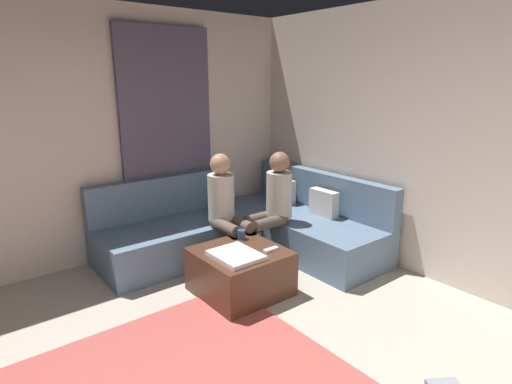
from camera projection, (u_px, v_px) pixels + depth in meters
The scene contains 10 objects.
wall_back at pixel (492, 150), 3.61m from camera, with size 6.00×0.12×2.70m, color beige.
wall_left at pixel (41, 142), 4.07m from camera, with size 0.12×6.00×2.70m, color beige.
curtain_panel at pixel (168, 141), 4.80m from camera, with size 0.06×1.10×2.50m, color #595166.
sectional_couch at pixel (249, 228), 4.83m from camera, with size 2.10×2.55×0.87m.
ottoman at pixel (240, 271), 3.91m from camera, with size 0.76×0.76×0.42m, color #4C2D1E.
folded_blanket at pixel (236, 255), 3.70m from camera, with size 0.44×0.36×0.04m, color white.
coffee_mug at pixel (242, 235), 4.11m from camera, with size 0.08×0.08×0.10m, color #334C72.
game_remote at pixel (271, 249), 3.85m from camera, with size 0.05×0.15×0.02m, color white.
person_on_couch_back at pixel (272, 203), 4.50m from camera, with size 0.30×0.60×1.20m.
person_on_couch_side at pixel (226, 206), 4.38m from camera, with size 0.60×0.30×1.20m.
Camera 1 is at (1.54, -0.88, 1.95)m, focal length 29.45 mm.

